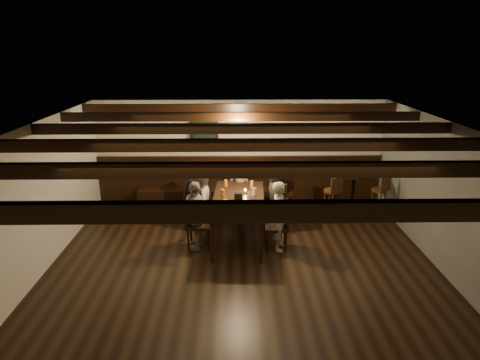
{
  "coord_description": "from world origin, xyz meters",
  "views": [
    {
      "loc": [
        -0.16,
        -5.98,
        3.53
      ],
      "look_at": [
        -0.04,
        1.3,
        1.24
      ],
      "focal_mm": 32.0,
      "sensor_mm": 36.0,
      "label": 1
    }
  ],
  "objects_px": {
    "chair_right_near": "(275,214)",
    "high_top_table": "(353,190)",
    "chair_left_far": "(198,233)",
    "dining_table": "(238,202)",
    "chair_right_far": "(277,235)",
    "person_right_far": "(280,216)",
    "bar_stool_right": "(378,204)",
    "person_bench_left": "(197,191)",
    "person_right_near": "(277,197)",
    "person_left_far": "(196,215)",
    "bar_stool_left": "(331,206)",
    "person_left_near": "(202,198)",
    "chair_left_near": "(204,215)",
    "person_bench_centre": "(240,189)",
    "person_bench_right": "(283,191)"
  },
  "relations": [
    {
      "from": "chair_right_far",
      "to": "person_left_far",
      "type": "xyz_separation_m",
      "value": [
        -1.47,
        0.07,
        0.36
      ]
    },
    {
      "from": "person_bench_centre",
      "to": "bar_stool_left",
      "type": "xyz_separation_m",
      "value": [
        1.87,
        -0.35,
        -0.24
      ]
    },
    {
      "from": "chair_left_far",
      "to": "high_top_table",
      "type": "relative_size",
      "value": 0.95
    },
    {
      "from": "chair_right_far",
      "to": "person_left_near",
      "type": "distance_m",
      "value": 1.76
    },
    {
      "from": "chair_left_near",
      "to": "person_left_far",
      "type": "height_order",
      "value": "person_left_far"
    },
    {
      "from": "person_left_far",
      "to": "person_bench_right",
      "type": "bearing_deg",
      "value": 129.29
    },
    {
      "from": "dining_table",
      "to": "person_left_near",
      "type": "relative_size",
      "value": 1.73
    },
    {
      "from": "person_left_near",
      "to": "bar_stool_left",
      "type": "bearing_deg",
      "value": 97.28
    },
    {
      "from": "person_left_near",
      "to": "chair_left_near",
      "type": "bearing_deg",
      "value": 90.0
    },
    {
      "from": "person_right_near",
      "to": "high_top_table",
      "type": "height_order",
      "value": "person_right_near"
    },
    {
      "from": "chair_right_far",
      "to": "person_right_far",
      "type": "bearing_deg",
      "value": -90.0
    },
    {
      "from": "person_right_far",
      "to": "chair_right_far",
      "type": "bearing_deg",
      "value": 90.0
    },
    {
      "from": "person_right_near",
      "to": "person_right_far",
      "type": "bearing_deg",
      "value": -180.0
    },
    {
      "from": "person_bench_centre",
      "to": "person_bench_right",
      "type": "bearing_deg",
      "value": 170.54
    },
    {
      "from": "dining_table",
      "to": "person_right_far",
      "type": "distance_m",
      "value": 0.88
    },
    {
      "from": "person_left_far",
      "to": "person_right_far",
      "type": "distance_m",
      "value": 1.5
    },
    {
      "from": "chair_left_far",
      "to": "bar_stool_right",
      "type": "bearing_deg",
      "value": 110.3
    },
    {
      "from": "person_left_near",
      "to": "person_bench_right",
      "type": "bearing_deg",
      "value": 105.26
    },
    {
      "from": "chair_right_far",
      "to": "person_bench_centre",
      "type": "xyz_separation_m",
      "value": [
        -0.65,
        1.53,
        0.35
      ]
    },
    {
      "from": "bar_stool_right",
      "to": "person_bench_left",
      "type": "bearing_deg",
      "value": 147.85
    },
    {
      "from": "dining_table",
      "to": "bar_stool_left",
      "type": "distance_m",
      "value": 2.07
    },
    {
      "from": "chair_left_near",
      "to": "person_right_near",
      "type": "height_order",
      "value": "person_right_near"
    },
    {
      "from": "dining_table",
      "to": "chair_left_far",
      "type": "distance_m",
      "value": 0.96
    },
    {
      "from": "chair_left_far",
      "to": "chair_right_far",
      "type": "xyz_separation_m",
      "value": [
        1.44,
        -0.07,
        -0.02
      ]
    },
    {
      "from": "person_bench_right",
      "to": "bar_stool_left",
      "type": "xyz_separation_m",
      "value": [
        0.98,
        -0.16,
        -0.27
      ]
    },
    {
      "from": "dining_table",
      "to": "high_top_table",
      "type": "relative_size",
      "value": 2.18
    },
    {
      "from": "bar_stool_right",
      "to": "chair_left_near",
      "type": "bearing_deg",
      "value": 154.96
    },
    {
      "from": "bar_stool_left",
      "to": "bar_stool_right",
      "type": "bearing_deg",
      "value": -22.19
    },
    {
      "from": "chair_right_near",
      "to": "high_top_table",
      "type": "bearing_deg",
      "value": -71.13
    },
    {
      "from": "chair_right_near",
      "to": "person_right_far",
      "type": "height_order",
      "value": "person_right_far"
    },
    {
      "from": "person_right_near",
      "to": "bar_stool_left",
      "type": "bearing_deg",
      "value": -73.48
    },
    {
      "from": "person_bench_right",
      "to": "person_right_far",
      "type": "relative_size",
      "value": 1.0
    },
    {
      "from": "chair_left_near",
      "to": "person_bench_right",
      "type": "relative_size",
      "value": 0.68
    },
    {
      "from": "chair_left_far",
      "to": "chair_right_far",
      "type": "distance_m",
      "value": 1.44
    },
    {
      "from": "person_bench_centre",
      "to": "chair_left_far",
      "type": "bearing_deg",
      "value": 64.36
    },
    {
      "from": "chair_left_near",
      "to": "person_right_near",
      "type": "relative_size",
      "value": 0.66
    },
    {
      "from": "bar_stool_right",
      "to": "person_bench_right",
      "type": "bearing_deg",
      "value": 147.61
    },
    {
      "from": "person_left_near",
      "to": "chair_right_near",
      "type": "bearing_deg",
      "value": 90.0
    },
    {
      "from": "chair_left_far",
      "to": "person_left_far",
      "type": "bearing_deg",
      "value": -90.0
    },
    {
      "from": "dining_table",
      "to": "chair_right_far",
      "type": "relative_size",
      "value": 2.43
    },
    {
      "from": "chair_left_near",
      "to": "person_left_near",
      "type": "xyz_separation_m",
      "value": [
        -0.03,
        0.0,
        0.36
      ]
    },
    {
      "from": "person_bench_centre",
      "to": "person_left_near",
      "type": "distance_m",
      "value": 0.96
    },
    {
      "from": "person_left_near",
      "to": "dining_table",
      "type": "bearing_deg",
      "value": 59.04
    },
    {
      "from": "person_right_far",
      "to": "high_top_table",
      "type": "height_order",
      "value": "person_right_far"
    },
    {
      "from": "chair_left_near",
      "to": "bar_stool_right",
      "type": "distance_m",
      "value": 3.63
    },
    {
      "from": "person_right_far",
      "to": "bar_stool_left",
      "type": "relative_size",
      "value": 1.26
    },
    {
      "from": "person_bench_centre",
      "to": "high_top_table",
      "type": "distance_m",
      "value": 2.37
    },
    {
      "from": "person_left_near",
      "to": "chair_left_far",
      "type": "bearing_deg",
      "value": 1.91
    },
    {
      "from": "person_right_near",
      "to": "person_left_near",
      "type": "bearing_deg",
      "value": 90.0
    },
    {
      "from": "chair_right_far",
      "to": "high_top_table",
      "type": "bearing_deg",
      "value": -48.48
    }
  ]
}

